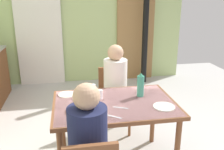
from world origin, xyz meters
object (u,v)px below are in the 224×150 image
at_px(water_bottle_green_near, 141,85).
at_px(person_far_diner, 116,79).
at_px(chair_far_diner, 114,95).
at_px(person_near_diner, 88,137).
at_px(dining_table, 115,110).

bearing_deg(water_bottle_green_near, person_far_diner, 108.32).
distance_m(chair_far_diner, person_near_diner, 1.53).
bearing_deg(water_bottle_green_near, person_near_diner, -129.60).
bearing_deg(person_far_diner, chair_far_diner, -90.00).
xyz_separation_m(person_far_diner, water_bottle_green_near, (0.17, -0.53, 0.09)).
xyz_separation_m(chair_far_diner, person_far_diner, (-0.00, -0.14, 0.28)).
relative_size(person_near_diner, person_far_diner, 1.00).
relative_size(dining_table, chair_far_diner, 1.44).
bearing_deg(dining_table, person_near_diner, -116.95).
height_order(chair_far_diner, water_bottle_green_near, water_bottle_green_near).
bearing_deg(person_far_diner, dining_table, 78.28).
relative_size(chair_far_diner, person_far_diner, 1.13).
relative_size(person_near_diner, water_bottle_green_near, 2.90).
xyz_separation_m(person_near_diner, water_bottle_green_near, (0.64, 0.77, 0.09)).
distance_m(dining_table, water_bottle_green_near, 0.39).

